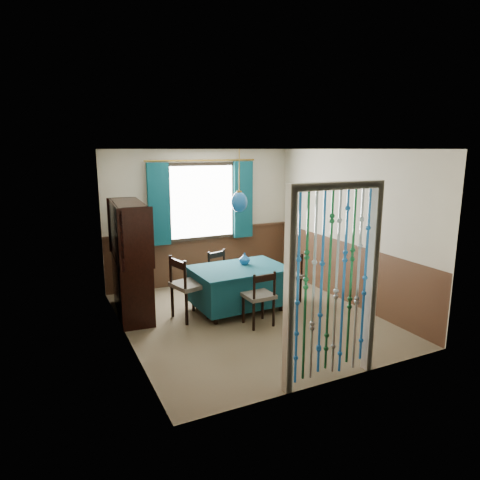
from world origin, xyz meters
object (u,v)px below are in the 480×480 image
vase_table (245,259)px  bowl_shelf (137,240)px  chair_near (259,296)px  chair_left (188,286)px  vase_sideboard (130,249)px  dining_table (239,285)px  pendant_lamp (239,202)px  sideboard (131,276)px  chair_far (221,274)px  chair_right (288,275)px

vase_table → bowl_shelf: bowl_shelf is taller
chair_near → chair_left: bearing=138.4°
vase_sideboard → bowl_shelf: bearing=-90.0°
dining_table → pendant_lamp: bearing=-2.1°
chair_left → sideboard: bearing=-141.4°
chair_near → vase_table: 0.90m
chair_far → chair_right: (0.95, -0.61, 0.01)m
chair_far → bowl_shelf: size_ratio=3.57×
sideboard → bowl_shelf: sideboard is taller
chair_near → vase_table: size_ratio=4.85×
pendant_lamp → vase_sideboard: (-1.50, 0.83, -0.75)m
chair_right → vase_table: 0.83m
chair_left → vase_table: chair_left is taller
chair_near → bowl_shelf: bearing=145.8°
vase_table → chair_left: bearing=-173.1°
sideboard → chair_right: bearing=-8.2°
chair_left → dining_table: bearing=75.1°
sideboard → pendant_lamp: bearing=-15.5°
bowl_shelf → sideboard: bearing=101.3°
chair_near → vase_sideboard: (-1.50, 1.50, 0.53)m
chair_right → vase_sideboard: size_ratio=4.02×
chair_near → chair_right: size_ratio=0.99×
bowl_shelf → vase_sideboard: (0.00, 0.56, -0.24)m
dining_table → bowl_shelf: bowl_shelf is taller
bowl_shelf → chair_far: bearing=13.7°
chair_far → chair_right: chair_right is taller
chair_left → bowl_shelf: size_ratio=4.25×
pendant_lamp → vase_table: size_ratio=5.52×
dining_table → pendant_lamp: size_ratio=1.58×
chair_left → vase_table: size_ratio=5.69×
chair_near → chair_left: chair_left is taller
chair_left → vase_table: bearing=83.1°
dining_table → vase_sideboard: vase_sideboard is taller
chair_left → vase_sideboard: 1.14m
chair_near → sideboard: bearing=139.3°
vase_table → vase_sideboard: 1.81m
dining_table → sideboard: sideboard is taller
sideboard → vase_sideboard: (0.06, 0.26, 0.37)m
pendant_lamp → chair_left: bearing=179.0°
chair_far → bowl_shelf: 1.70m
vase_sideboard → vase_table: bearing=-22.5°
pendant_lamp → sideboard: bearing=160.0°
chair_left → chair_right: 1.76m
dining_table → chair_right: chair_right is taller
pendant_lamp → vase_sideboard: bearing=151.2°
chair_far → vase_sideboard: (-1.46, 0.20, 0.54)m
bowl_shelf → vase_sideboard: bowl_shelf is taller
chair_far → dining_table: bearing=78.4°
chair_far → pendant_lamp: 1.43m
chair_near → chair_left: 1.09m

